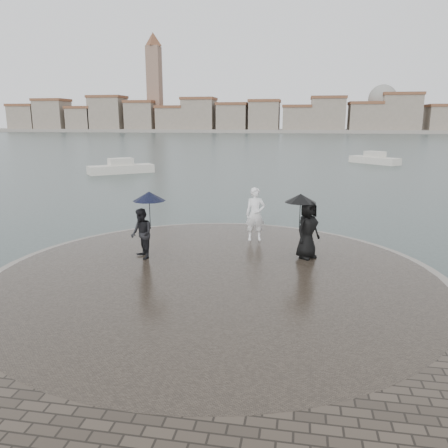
# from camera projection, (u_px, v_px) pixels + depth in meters

# --- Properties ---
(ground) EXTENTS (400.00, 400.00, 0.00)m
(ground) POSITION_uv_depth(u_px,v_px,m) (182.00, 350.00, 8.67)
(ground) COLOR #2B3835
(ground) RESTS_ON ground
(kerb_ring) EXTENTS (12.50, 12.50, 0.32)m
(kerb_ring) POSITION_uv_depth(u_px,v_px,m) (216.00, 280.00, 11.99)
(kerb_ring) COLOR gray
(kerb_ring) RESTS_ON ground
(quay_tip) EXTENTS (11.90, 11.90, 0.36)m
(quay_tip) POSITION_uv_depth(u_px,v_px,m) (216.00, 280.00, 11.98)
(quay_tip) COLOR #2D261E
(quay_tip) RESTS_ON ground
(statue) EXTENTS (0.75, 0.58, 1.85)m
(statue) POSITION_uv_depth(u_px,v_px,m) (255.00, 214.00, 15.09)
(statue) COLOR white
(statue) RESTS_ON quay_tip
(visitor_left) EXTENTS (1.20, 1.06, 2.04)m
(visitor_left) POSITION_uv_depth(u_px,v_px,m) (144.00, 223.00, 13.04)
(visitor_left) COLOR black
(visitor_left) RESTS_ON quay_tip
(visitor_right) EXTENTS (1.22, 1.09, 1.95)m
(visitor_right) POSITION_uv_depth(u_px,v_px,m) (306.00, 223.00, 13.09)
(visitor_right) COLOR black
(visitor_right) RESTS_ON quay_tip
(far_skyline) EXTENTS (260.00, 20.00, 37.00)m
(far_skyline) POSITION_uv_depth(u_px,v_px,m) (280.00, 117.00, 162.43)
(far_skyline) COLOR gray
(far_skyline) RESTS_ON ground
(boats) EXTENTS (28.02, 17.70, 1.50)m
(boats) POSITION_uv_depth(u_px,v_px,m) (260.00, 164.00, 41.80)
(boats) COLOR beige
(boats) RESTS_ON ground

